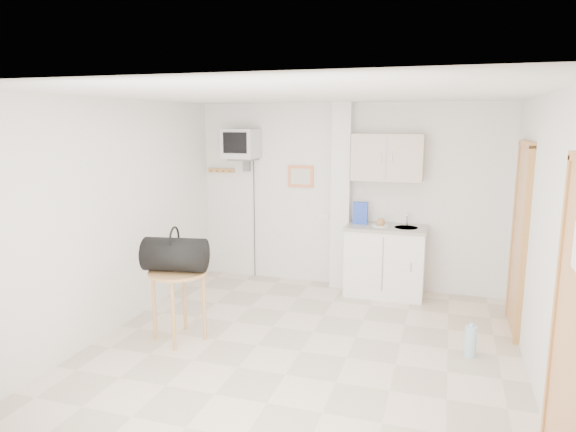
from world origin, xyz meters
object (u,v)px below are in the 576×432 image
(round_table, at_px, (178,281))
(duffel_bag, at_px, (175,254))
(crt_television, at_px, (241,145))
(water_bottle, at_px, (471,341))

(round_table, height_order, duffel_bag, duffel_bag)
(crt_television, xyz_separation_m, round_table, (0.16, -2.13, -1.30))
(round_table, bearing_deg, water_bottle, 9.84)
(crt_television, bearing_deg, round_table, -85.70)
(crt_television, relative_size, duffel_bag, 3.16)
(crt_television, bearing_deg, duffel_bag, -86.19)
(round_table, xyz_separation_m, duffel_bag, (-0.02, -0.01, 0.29))
(duffel_bag, distance_m, water_bottle, 3.06)
(duffel_bag, relative_size, water_bottle, 2.00)
(round_table, xyz_separation_m, water_bottle, (2.90, 0.50, -0.48))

